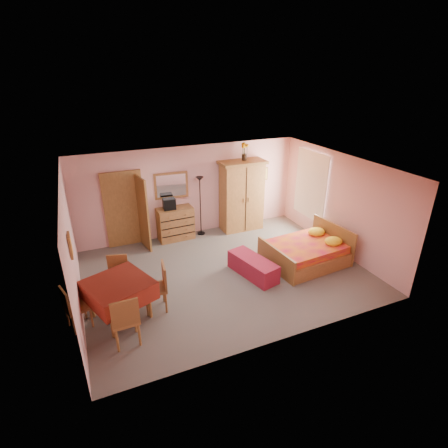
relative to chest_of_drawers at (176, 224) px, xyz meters
name	(u,v)px	position (x,y,z in m)	size (l,w,h in m)	color
floor	(225,273)	(0.57, -2.26, -0.47)	(6.50, 6.50, 0.00)	#68625C
ceiling	(225,168)	(0.57, -2.26, 2.13)	(6.50, 6.50, 0.00)	brown
wall_back	(191,191)	(0.57, 0.24, 0.83)	(6.50, 0.10, 2.60)	#DFA2A2
wall_front	(285,280)	(0.57, -4.76, 0.83)	(6.50, 0.10, 2.60)	#DFA2A2
wall_left	(71,251)	(-2.68, -2.26, 0.83)	(0.10, 5.00, 2.60)	#DFA2A2
wall_right	(339,204)	(3.82, -2.26, 0.83)	(0.10, 5.00, 2.60)	#DFA2A2
doorway	(124,210)	(-1.33, 0.21, 0.55)	(1.06, 0.12, 2.15)	#9E6B35
window	(311,185)	(3.78, -1.06, 0.98)	(0.08, 1.40, 1.95)	white
picture_left	(70,245)	(-2.65, -2.86, 1.23)	(0.04, 0.32, 0.42)	orange
picture_back	(263,174)	(2.92, 0.21, 1.08)	(0.30, 0.04, 0.40)	#D8BF59
chest_of_drawers	(176,224)	(0.00, 0.00, 0.00)	(1.00, 0.50, 0.95)	brown
wall_mirror	(171,185)	(0.00, 0.21, 1.08)	(0.95, 0.05, 0.75)	white
stereo	(169,204)	(-0.15, -0.02, 0.63)	(0.33, 0.24, 0.31)	black
floor_lamp	(200,206)	(0.77, 0.02, 0.40)	(0.22, 0.22, 1.76)	black
wardrobe	(242,196)	(2.04, -0.09, 0.58)	(1.34, 0.69, 2.11)	#AB733A
sunflower_vase	(244,152)	(2.12, -0.06, 1.89)	(0.20, 0.20, 0.51)	yellow
bed	(305,247)	(2.61, -2.60, -0.03)	(1.90, 1.50, 0.88)	#BF1239
bench	(253,267)	(1.13, -2.61, -0.25)	(0.50, 1.34, 0.45)	maroon
dining_table	(120,300)	(-1.97, -2.96, -0.06)	(1.12, 1.12, 0.82)	maroon
chair_south	(125,318)	(-1.98, -3.69, 0.04)	(0.47, 0.47, 1.03)	#A97339
chair_north	(118,279)	(-1.91, -2.27, 0.00)	(0.43, 0.43, 0.94)	#935D31
chair_west	(77,307)	(-2.74, -2.93, -0.02)	(0.41, 0.41, 0.91)	#A26437
chair_east	(155,288)	(-1.28, -2.97, 0.03)	(0.46, 0.46, 1.01)	brown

